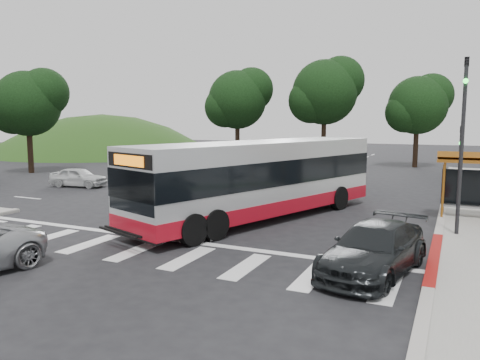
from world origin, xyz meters
The scene contains 15 objects.
ground centered at (0.00, 0.00, 0.00)m, with size 140.00×140.00×0.00m, color black.
curb_east centered at (9.00, 8.00, 0.07)m, with size 0.30×40.00×0.15m, color #9E9991.
curb_east_red centered at (9.00, -2.00, 0.08)m, with size 0.32×6.00×0.15m, color maroon.
hillside_nw centered at (-32.00, 30.00, 0.00)m, with size 44.00×44.00×10.00m, color #1B3E13.
crosswalk_ladder centered at (0.00, -5.00, 0.01)m, with size 18.00×2.60×0.01m, color silver.
traffic_signal_ne_tall centered at (9.60, 1.49, 3.88)m, with size 0.18×0.37×6.50m.
traffic_signal_ne_short centered at (9.60, 8.49, 2.48)m, with size 0.18×0.37×4.00m.
tree_north_a centered at (-1.92, 26.07, 6.92)m, with size 6.60×6.15×10.17m.
tree_north_b centered at (6.07, 28.06, 5.66)m, with size 5.72×5.33×8.43m.
tree_north_c centered at (-9.92, 24.06, 6.29)m, with size 6.16×5.74×9.30m.
tree_west_a centered at (-21.93, 10.06, 5.66)m, with size 5.72×5.33×8.43m.
transit_bus centered at (1.77, 1.46, 1.68)m, with size 2.83×13.04×3.37m, color #B3B5B8, non-canonical shape.
pedestrian centered at (1.52, -2.86, 0.80)m, with size 0.58×0.38×1.60m, color silver.
dark_sedan centered at (7.50, -4.00, 0.70)m, with size 1.96×4.83×1.40m, color black.
west_car_white centered at (-12.58, 5.50, 0.63)m, with size 1.48×3.68×1.25m, color silver.
Camera 1 is at (9.48, -17.16, 4.30)m, focal length 35.00 mm.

